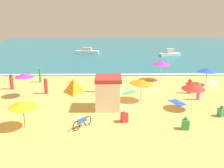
{
  "coord_description": "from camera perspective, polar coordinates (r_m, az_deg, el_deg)",
  "views": [
    {
      "loc": [
        -2.21,
        -25.49,
        8.03
      ],
      "look_at": [
        -1.85,
        -0.51,
        0.8
      ],
      "focal_mm": 41.33,
      "sensor_mm": 36.0,
      "label": 1
    }
  ],
  "objects": [
    {
      "name": "beach_umbrella_4",
      "position": [
        30.13,
        20.3,
        2.95
      ],
      "size": [
        2.79,
        2.79,
        1.88
      ],
      "color": "#4C3823",
      "rests_on": "ground_plane"
    },
    {
      "name": "beachgoer_5",
      "position": [
        26.67,
        16.79,
        -0.48
      ],
      "size": [
        0.47,
        0.47,
        1.56
      ],
      "color": "red",
      "rests_on": "ground_plane"
    },
    {
      "name": "beach_towel_4",
      "position": [
        29.74,
        -8.79,
        0.3
      ],
      "size": [
        1.43,
        1.23,
        0.01
      ],
      "color": "orange",
      "rests_on": "ground_plane"
    },
    {
      "name": "beach_tent",
      "position": [
        26.24,
        -8.43,
        -0.28
      ],
      "size": [
        1.69,
        2.3,
        1.38
      ],
      "color": "orange",
      "rests_on": "ground_plane"
    },
    {
      "name": "wave_breaker_foam",
      "position": [
        32.83,
        3.07,
        2.15
      ],
      "size": [
        57.0,
        0.7,
        0.01
      ],
      "primitive_type": "cube",
      "color": "white",
      "rests_on": "ocean_water"
    },
    {
      "name": "beach_umbrella_1",
      "position": [
        25.51,
        -18.8,
        1.91
      ],
      "size": [
        2.49,
        2.49,
        2.34
      ],
      "color": "silver",
      "rests_on": "ground_plane"
    },
    {
      "name": "beachgoer_3",
      "position": [
        28.82,
        -21.34,
        0.4
      ],
      "size": [
        0.42,
        0.42,
        1.63
      ],
      "color": "red",
      "rests_on": "ground_plane"
    },
    {
      "name": "beach_umbrella_5",
      "position": [
        23.29,
        6.52,
        0.5
      ],
      "size": [
        2.82,
        2.8,
        2.12
      ],
      "color": "#4C3823",
      "rests_on": "ground_plane"
    },
    {
      "name": "beachgoer_1",
      "position": [
        18.83,
        15.95,
        -8.48
      ],
      "size": [
        0.54,
        0.54,
        0.92
      ],
      "color": "green",
      "rests_on": "ground_plane"
    },
    {
      "name": "beach_towel_2",
      "position": [
        31.39,
        21.22,
        0.21
      ],
      "size": [
        1.85,
        1.8,
        0.01
      ],
      "color": "white",
      "rests_on": "ground_plane"
    },
    {
      "name": "ground_plane",
      "position": [
        26.81,
        3.95,
        -1.32
      ],
      "size": [
        60.0,
        60.0,
        0.0
      ],
      "primitive_type": "plane",
      "color": "#EDBC60"
    },
    {
      "name": "ocean_water",
      "position": [
        54.12,
        1.55,
        7.66
      ],
      "size": [
        60.0,
        44.0,
        0.1
      ],
      "primitive_type": "cube",
      "color": "teal",
      "rests_on": "ground_plane"
    },
    {
      "name": "beach_umbrella_0",
      "position": [
        18.85,
        -19.16,
        -4.2
      ],
      "size": [
        2.73,
        2.74,
        2.07
      ],
      "color": "#4C3823",
      "rests_on": "ground_plane"
    },
    {
      "name": "beachgoer_4",
      "position": [
        21.93,
        23.04,
        -5.65
      ],
      "size": [
        0.58,
        0.58,
        0.89
      ],
      "color": "green",
      "rests_on": "ground_plane"
    },
    {
      "name": "beach_towel_1",
      "position": [
        23.91,
        14.16,
        -3.98
      ],
      "size": [
        1.56,
        1.98,
        0.01
      ],
      "color": "blue",
      "rests_on": "ground_plane"
    },
    {
      "name": "beachgoer_10",
      "position": [
        25.91,
        -2.9,
        0.08
      ],
      "size": [
        0.46,
        0.46,
        1.87
      ],
      "color": "red",
      "rests_on": "ground_plane"
    },
    {
      "name": "small_boat_1",
      "position": [
        48.91,
        -5.46,
        7.19
      ],
      "size": [
        4.37,
        1.63,
        1.15
      ],
      "color": "white",
      "rests_on": "ocean_water"
    },
    {
      "name": "small_boat_0",
      "position": [
        47.39,
        12.69,
        6.61
      ],
      "size": [
        3.96,
        2.13,
        1.27
      ],
      "color": "white",
      "rests_on": "ocean_water"
    },
    {
      "name": "beach_umbrella_3",
      "position": [
        22.04,
        17.56,
        -0.45
      ],
      "size": [
        2.15,
        2.17,
        2.32
      ],
      "color": "silver",
      "rests_on": "ground_plane"
    },
    {
      "name": "beachgoer_7",
      "position": [
        24.98,
        18.59,
        -1.58
      ],
      "size": [
        0.39,
        0.39,
        1.65
      ],
      "color": "#D84CA5",
      "rests_on": "ground_plane"
    },
    {
      "name": "beach_towel_3",
      "position": [
        30.48,
        7.46,
        0.74
      ],
      "size": [
        2.04,
        1.65,
        0.01
      ],
      "color": "orange",
      "rests_on": "ground_plane"
    },
    {
      "name": "beachgoer_6",
      "position": [
        19.26,
        2.75,
        -7.27
      ],
      "size": [
        0.58,
        0.58,
        0.92
      ],
      "color": "red",
      "rests_on": "ground_plane"
    },
    {
      "name": "parked_bicycle",
      "position": [
        18.45,
        -6.61,
        -8.47
      ],
      "size": [
        1.2,
        1.44,
        0.76
      ],
      "color": "black",
      "rests_on": "ground_plane"
    },
    {
      "name": "lifeguard_cabana",
      "position": [
        21.42,
        -0.83,
        -1.9
      ],
      "size": [
        2.15,
        2.28,
        2.74
      ],
      "color": "white",
      "rests_on": "ground_plane"
    },
    {
      "name": "beach_towel_0",
      "position": [
        25.97,
        3.85,
        -1.89
      ],
      "size": [
        1.8,
        1.68,
        0.01
      ],
      "color": "green",
      "rests_on": "ground_plane"
    },
    {
      "name": "beachgoer_2",
      "position": [
        30.5,
        -15.62,
        1.81
      ],
      "size": [
        0.34,
        0.34,
        1.64
      ],
      "color": "green",
      "rests_on": "ground_plane"
    },
    {
      "name": "beach_umbrella_2",
      "position": [
        30.53,
        10.92,
        4.64
      ],
      "size": [
        2.73,
        2.72,
        2.37
      ],
      "color": "silver",
      "rests_on": "ground_plane"
    },
    {
      "name": "beachgoer_0",
      "position": [
        26.25,
        -14.42,
        -0.39
      ],
      "size": [
        0.5,
        0.5,
        1.69
      ],
      "color": "red",
      "rests_on": "ground_plane"
    }
  ]
}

